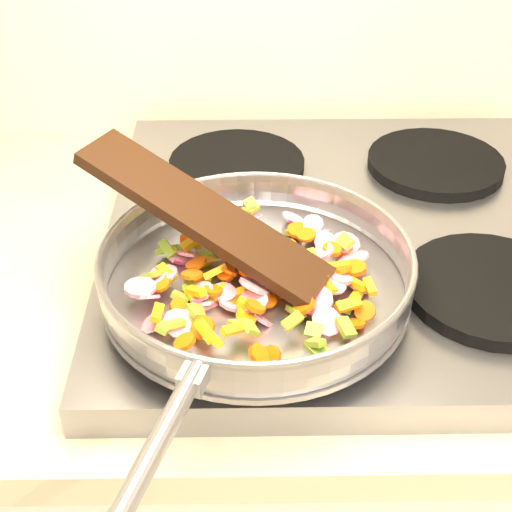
{
  "coord_description": "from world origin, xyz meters",
  "views": [
    {
      "loc": [
        -0.83,
        0.92,
        1.44
      ],
      "look_at": [
        -0.82,
        1.52,
        1.0
      ],
      "focal_mm": 50.0,
      "sensor_mm": 36.0,
      "label": 1
    }
  ],
  "objects": [
    {
      "name": "saute_pan",
      "position": [
        -0.82,
        1.51,
        0.98
      ],
      "size": [
        0.36,
        0.52,
        0.05
      ],
      "rotation": [
        0.0,
        0.0,
        -0.32
      ],
      "color": "#9E9EA5",
      "rests_on": "grate_fl"
    },
    {
      "name": "grate_br",
      "position": [
        -0.56,
        1.81,
        0.95
      ],
      "size": [
        0.19,
        0.19,
        0.02
      ],
      "primitive_type": "cylinder",
      "color": "black",
      "rests_on": "cooktop"
    },
    {
      "name": "grate_fl",
      "position": [
        -0.84,
        1.52,
        0.95
      ],
      "size": [
        0.19,
        0.19,
        0.02
      ],
      "primitive_type": "cylinder",
      "color": "black",
      "rests_on": "cooktop"
    },
    {
      "name": "grate_fr",
      "position": [
        -0.56,
        1.52,
        0.95
      ],
      "size": [
        0.19,
        0.19,
        0.02
      ],
      "primitive_type": "cylinder",
      "color": "black",
      "rests_on": "cooktop"
    },
    {
      "name": "wooden_spatula",
      "position": [
        -0.87,
        1.55,
        1.03
      ],
      "size": [
        0.28,
        0.2,
        0.11
      ],
      "primitive_type": "cube",
      "rotation": [
        0.0,
        -0.33,
        2.63
      ],
      "color": "black",
      "rests_on": "saute_pan"
    },
    {
      "name": "vegetable_heap",
      "position": [
        -0.82,
        1.52,
        0.98
      ],
      "size": [
        0.27,
        0.27,
        0.05
      ],
      "color": "olive",
      "rests_on": "saute_pan"
    },
    {
      "name": "cooktop",
      "position": [
        -0.7,
        1.67,
        0.92
      ],
      "size": [
        0.6,
        0.6,
        0.04
      ],
      "primitive_type": "cube",
      "color": "#939399",
      "rests_on": "counter_top"
    },
    {
      "name": "grate_bl",
      "position": [
        -0.84,
        1.81,
        0.95
      ],
      "size": [
        0.19,
        0.19,
        0.02
      ],
      "primitive_type": "cylinder",
      "color": "black",
      "rests_on": "cooktop"
    }
  ]
}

